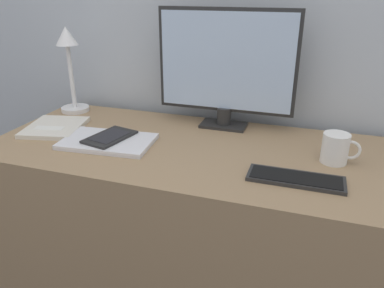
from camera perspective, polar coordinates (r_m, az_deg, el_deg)
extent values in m
cube|color=#B2BCC6|center=(1.65, 6.14, 19.90)|extent=(3.60, 0.05, 2.40)
cube|color=#997A56|center=(1.56, 1.46, -13.12)|extent=(1.60, 0.66, 0.74)
cube|color=#262626|center=(1.59, 4.84, 2.90)|extent=(0.19, 0.11, 0.01)
cylinder|color=#262626|center=(1.57, 4.89, 4.30)|extent=(0.06, 0.06, 0.07)
cube|color=#262626|center=(1.52, 5.23, 12.40)|extent=(0.56, 0.01, 0.41)
cube|color=#ADC6E5|center=(1.51, 5.16, 12.35)|extent=(0.53, 0.01, 0.38)
cube|color=#282828|center=(1.19, 15.51, -5.13)|extent=(0.29, 0.10, 0.01)
cube|color=black|center=(1.19, 15.54, -4.88)|extent=(0.27, 0.08, 0.00)
cube|color=silver|center=(1.44, -12.69, 0.22)|extent=(0.35, 0.24, 0.01)
cube|color=silver|center=(1.44, -12.72, 0.54)|extent=(0.35, 0.24, 0.01)
cube|color=black|center=(1.45, -12.41, 1.06)|extent=(0.16, 0.21, 0.01)
cube|color=black|center=(1.45, -12.43, 1.25)|extent=(0.12, 0.16, 0.00)
cylinder|color=white|center=(1.86, -17.34, 5.13)|extent=(0.13, 0.13, 0.02)
cylinder|color=white|center=(1.82, -17.91, 9.69)|extent=(0.02, 0.02, 0.29)
cone|color=white|center=(1.79, -18.64, 15.36)|extent=(0.10, 0.10, 0.08)
cube|color=silver|center=(1.65, -20.14, 2.41)|extent=(0.26, 0.28, 0.02)
cube|color=silver|center=(1.62, -20.95, 2.29)|extent=(0.12, 0.07, 0.00)
cylinder|color=white|center=(1.33, 20.97, -0.60)|extent=(0.09, 0.09, 0.10)
torus|color=white|center=(1.34, 23.01, -0.85)|extent=(0.07, 0.01, 0.07)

